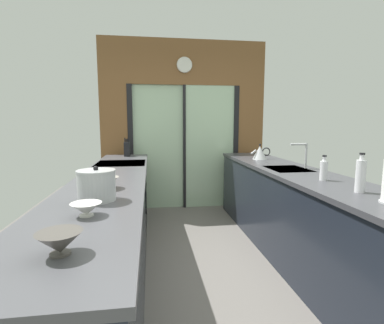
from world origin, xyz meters
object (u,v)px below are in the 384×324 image
(mixing_bowl_mid, at_px, (86,209))
(mixing_bowl_far, at_px, (105,182))
(soap_bottle_near, at_px, (361,175))
(knife_block, at_px, (127,149))
(mixing_bowl_near, at_px, (60,243))
(stock_pot, at_px, (96,185))
(oven_range, at_px, (122,200))
(soap_bottle_far, at_px, (324,170))
(kettle, at_px, (260,152))

(mixing_bowl_mid, relative_size, mixing_bowl_far, 0.79)
(mixing_bowl_far, relative_size, soap_bottle_near, 0.74)
(mixing_bowl_far, height_order, knife_block, knife_block)
(knife_block, bearing_deg, mixing_bowl_mid, -90.00)
(mixing_bowl_near, distance_m, stock_pot, 0.77)
(stock_pot, distance_m, soap_bottle_near, 1.78)
(mixing_bowl_mid, distance_m, stock_pot, 0.32)
(knife_block, height_order, stock_pot, knife_block)
(mixing_bowl_mid, xyz_separation_m, soap_bottle_near, (1.78, 0.27, 0.08))
(mixing_bowl_near, height_order, soap_bottle_near, soap_bottle_near)
(oven_range, relative_size, soap_bottle_far, 4.28)
(knife_block, bearing_deg, kettle, -19.61)
(stock_pot, relative_size, soap_bottle_far, 1.10)
(oven_range, distance_m, soap_bottle_far, 2.31)
(soap_bottle_far, bearing_deg, stock_pot, -167.66)
(mixing_bowl_near, relative_size, mixing_bowl_far, 0.82)
(oven_range, distance_m, stock_pot, 1.82)
(oven_range, bearing_deg, kettle, 3.56)
(soap_bottle_near, distance_m, soap_bottle_far, 0.43)
(mixing_bowl_near, bearing_deg, mixing_bowl_mid, 90.00)
(knife_block, distance_m, kettle, 1.89)
(mixing_bowl_near, xyz_separation_m, knife_block, (0.00, 3.24, 0.06))
(mixing_bowl_far, bearing_deg, stock_pot, -90.00)
(soap_bottle_near, bearing_deg, soap_bottle_far, 90.00)
(mixing_bowl_far, bearing_deg, mixing_bowl_mid, -90.00)
(mixing_bowl_far, bearing_deg, soap_bottle_near, -11.94)
(soap_bottle_near, xyz_separation_m, soap_bottle_far, (0.00, 0.43, -0.03))
(stock_pot, xyz_separation_m, soap_bottle_far, (1.78, 0.39, -0.01))
(oven_range, height_order, stock_pot, stock_pot)
(mixing_bowl_near, height_order, soap_bottle_far, soap_bottle_far)
(mixing_bowl_far, bearing_deg, oven_range, 90.76)
(soap_bottle_far, bearing_deg, mixing_bowl_far, -178.16)
(mixing_bowl_far, height_order, soap_bottle_near, soap_bottle_near)
(oven_range, relative_size, kettle, 3.38)
(oven_range, bearing_deg, mixing_bowl_mid, -89.48)
(stock_pot, distance_m, kettle, 2.56)
(mixing_bowl_mid, relative_size, kettle, 0.59)
(oven_range, xyz_separation_m, mixing_bowl_near, (0.02, -2.50, 0.51))
(stock_pot, bearing_deg, mixing_bowl_mid, -90.00)
(mixing_bowl_far, xyz_separation_m, kettle, (1.78, 1.51, 0.04))
(oven_range, xyz_separation_m, kettle, (1.80, 0.11, 0.55))
(oven_range, xyz_separation_m, mixing_bowl_far, (0.02, -1.40, 0.51))
(mixing_bowl_mid, xyz_separation_m, soap_bottle_far, (1.78, 0.70, 0.05))
(mixing_bowl_near, distance_m, mixing_bowl_far, 1.10)
(kettle, bearing_deg, soap_bottle_near, -90.06)
(mixing_bowl_mid, bearing_deg, stock_pot, 90.00)
(kettle, distance_m, soap_bottle_near, 1.89)
(stock_pot, xyz_separation_m, kettle, (1.78, 1.84, -0.01))
(kettle, distance_m, soap_bottle_far, 1.45)
(soap_bottle_near, height_order, soap_bottle_far, soap_bottle_near)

